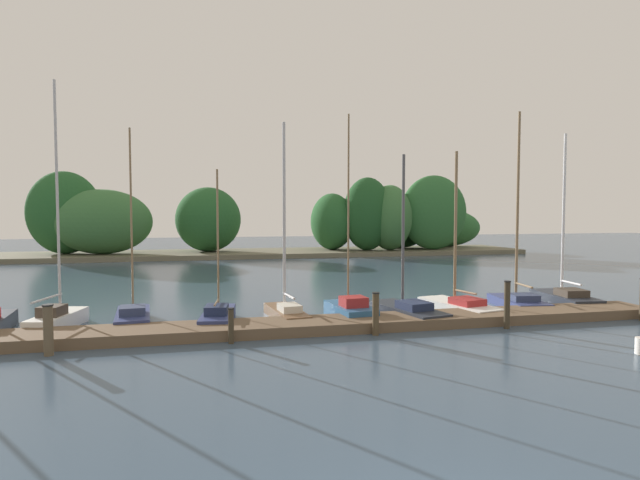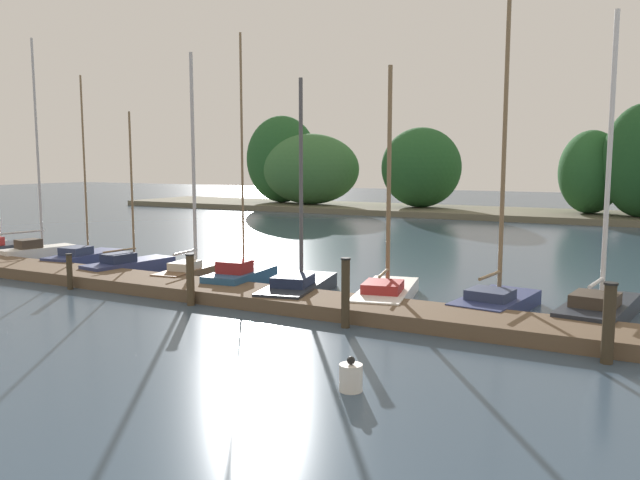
{
  "view_description": "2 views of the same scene",
  "coord_description": "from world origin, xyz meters",
  "px_view_note": "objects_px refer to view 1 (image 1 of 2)",
  "views": [
    {
      "loc": [
        -2.74,
        -4.46,
        3.9
      ],
      "look_at": [
        1.39,
        13.6,
        2.92
      ],
      "focal_mm": 28.52,
      "sensor_mm": 36.0,
      "label": 1
    },
    {
      "loc": [
        13.46,
        -2.22,
        3.81
      ],
      "look_at": [
        4.78,
        13.93,
        1.53
      ],
      "focal_mm": 35.84,
      "sensor_mm": 36.0,
      "label": 2
    }
  ],
  "objects_px": {
    "sailboat_5": "(286,308)",
    "mooring_piling_3": "(376,314)",
    "sailboat_2": "(59,315)",
    "sailboat_8": "(457,304)",
    "sailboat_10": "(564,295)",
    "sailboat_7": "(405,309)",
    "sailboat_4": "(218,315)",
    "sailboat_6": "(349,309)",
    "mooring_piling_2": "(231,326)",
    "sailboat_9": "(517,298)",
    "sailboat_3": "(133,315)",
    "mooring_piling_1": "(48,330)",
    "mooring_piling_4": "(507,305)"
  },
  "relations": [
    {
      "from": "sailboat_5",
      "to": "mooring_piling_3",
      "type": "bearing_deg",
      "value": -148.78
    },
    {
      "from": "sailboat_2",
      "to": "mooring_piling_3",
      "type": "distance_m",
      "value": 10.67
    },
    {
      "from": "sailboat_8",
      "to": "sailboat_10",
      "type": "xyz_separation_m",
      "value": [
        5.3,
        0.58,
        0.05
      ]
    },
    {
      "from": "sailboat_5",
      "to": "sailboat_7",
      "type": "distance_m",
      "value": 4.45
    },
    {
      "from": "sailboat_4",
      "to": "sailboat_6",
      "type": "xyz_separation_m",
      "value": [
        4.73,
        -0.22,
        0.07
      ]
    },
    {
      "from": "mooring_piling_2",
      "to": "sailboat_2",
      "type": "bearing_deg",
      "value": 149.16
    },
    {
      "from": "sailboat_6",
      "to": "sailboat_8",
      "type": "relative_size",
      "value": 1.19
    },
    {
      "from": "sailboat_9",
      "to": "sailboat_3",
      "type": "bearing_deg",
      "value": 97.1
    },
    {
      "from": "mooring_piling_2",
      "to": "mooring_piling_3",
      "type": "xyz_separation_m",
      "value": [
        4.56,
        0.04,
        0.15
      ]
    },
    {
      "from": "sailboat_7",
      "to": "mooring_piling_2",
      "type": "xyz_separation_m",
      "value": [
        -6.53,
        -2.39,
        0.21
      ]
    },
    {
      "from": "sailboat_6",
      "to": "mooring_piling_1",
      "type": "bearing_deg",
      "value": 100.86
    },
    {
      "from": "sailboat_10",
      "to": "mooring_piling_4",
      "type": "height_order",
      "value": "sailboat_10"
    },
    {
      "from": "sailboat_7",
      "to": "sailboat_3",
      "type": "bearing_deg",
      "value": 72.01
    },
    {
      "from": "sailboat_4",
      "to": "mooring_piling_4",
      "type": "height_order",
      "value": "sailboat_4"
    },
    {
      "from": "mooring_piling_3",
      "to": "mooring_piling_4",
      "type": "distance_m",
      "value": 4.63
    },
    {
      "from": "sailboat_9",
      "to": "mooring_piling_3",
      "type": "bearing_deg",
      "value": 121.68
    },
    {
      "from": "sailboat_6",
      "to": "sailboat_7",
      "type": "distance_m",
      "value": 2.12
    },
    {
      "from": "sailboat_7",
      "to": "mooring_piling_3",
      "type": "xyz_separation_m",
      "value": [
        -1.97,
        -2.35,
        0.37
      ]
    },
    {
      "from": "sailboat_8",
      "to": "mooring_piling_1",
      "type": "distance_m",
      "value": 14.24
    },
    {
      "from": "sailboat_8",
      "to": "mooring_piling_4",
      "type": "relative_size",
      "value": 3.89
    },
    {
      "from": "sailboat_9",
      "to": "sailboat_10",
      "type": "bearing_deg",
      "value": -76.54
    },
    {
      "from": "sailboat_4",
      "to": "mooring_piling_1",
      "type": "height_order",
      "value": "sailboat_4"
    },
    {
      "from": "sailboat_2",
      "to": "sailboat_8",
      "type": "height_order",
      "value": "sailboat_2"
    },
    {
      "from": "sailboat_3",
      "to": "sailboat_5",
      "type": "distance_m",
      "value": 5.37
    },
    {
      "from": "sailboat_9",
      "to": "mooring_piling_2",
      "type": "bearing_deg",
      "value": 113.22
    },
    {
      "from": "sailboat_8",
      "to": "sailboat_9",
      "type": "bearing_deg",
      "value": -95.46
    },
    {
      "from": "sailboat_4",
      "to": "mooring_piling_1",
      "type": "relative_size",
      "value": 3.85
    },
    {
      "from": "sailboat_4",
      "to": "mooring_piling_1",
      "type": "distance_m",
      "value": 5.52
    },
    {
      "from": "sailboat_10",
      "to": "sailboat_7",
      "type": "bearing_deg",
      "value": 105.27
    },
    {
      "from": "sailboat_2",
      "to": "mooring_piling_2",
      "type": "height_order",
      "value": "sailboat_2"
    },
    {
      "from": "mooring_piling_1",
      "to": "sailboat_4",
      "type": "bearing_deg",
      "value": 32.69
    },
    {
      "from": "sailboat_9",
      "to": "mooring_piling_4",
      "type": "xyz_separation_m",
      "value": [
        -2.68,
        -3.35,
        0.42
      ]
    },
    {
      "from": "sailboat_3",
      "to": "sailboat_8",
      "type": "height_order",
      "value": "sailboat_3"
    },
    {
      "from": "sailboat_6",
      "to": "sailboat_9",
      "type": "relative_size",
      "value": 0.93
    },
    {
      "from": "sailboat_2",
      "to": "sailboat_6",
      "type": "distance_m",
      "value": 10.04
    },
    {
      "from": "sailboat_9",
      "to": "mooring_piling_2",
      "type": "relative_size",
      "value": 7.48
    },
    {
      "from": "sailboat_4",
      "to": "sailboat_5",
      "type": "height_order",
      "value": "sailboat_5"
    },
    {
      "from": "sailboat_6",
      "to": "mooring_piling_3",
      "type": "xyz_separation_m",
      "value": [
        0.14,
        -2.53,
        0.31
      ]
    },
    {
      "from": "mooring_piling_1",
      "to": "mooring_piling_4",
      "type": "height_order",
      "value": "mooring_piling_4"
    },
    {
      "from": "sailboat_2",
      "to": "mooring_piling_1",
      "type": "height_order",
      "value": "sailboat_2"
    },
    {
      "from": "sailboat_2",
      "to": "sailboat_4",
      "type": "height_order",
      "value": "sailboat_2"
    },
    {
      "from": "sailboat_8",
      "to": "mooring_piling_2",
      "type": "relative_size",
      "value": 5.87
    },
    {
      "from": "sailboat_4",
      "to": "sailboat_7",
      "type": "xyz_separation_m",
      "value": [
        6.84,
        -0.41,
        0.02
      ]
    },
    {
      "from": "sailboat_9",
      "to": "mooring_piling_3",
      "type": "distance_m",
      "value": 7.99
    },
    {
      "from": "sailboat_2",
      "to": "sailboat_4",
      "type": "xyz_separation_m",
      "value": [
        5.28,
        -0.54,
        -0.15
      ]
    },
    {
      "from": "sailboat_5",
      "to": "sailboat_8",
      "type": "relative_size",
      "value": 1.14
    },
    {
      "from": "sailboat_3",
      "to": "mooring_piling_2",
      "type": "xyz_separation_m",
      "value": [
        3.22,
        -3.46,
        0.23
      ]
    },
    {
      "from": "sailboat_4",
      "to": "mooring_piling_2",
      "type": "relative_size",
      "value": 5.05
    },
    {
      "from": "sailboat_6",
      "to": "sailboat_4",
      "type": "bearing_deg",
      "value": 81.78
    },
    {
      "from": "sailboat_9",
      "to": "mooring_piling_1",
      "type": "height_order",
      "value": "sailboat_9"
    }
  ]
}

